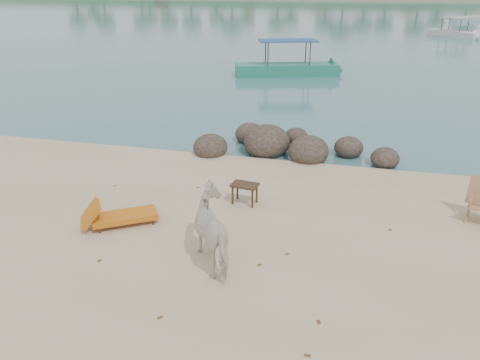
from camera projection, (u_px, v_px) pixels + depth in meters
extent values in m
plane|color=#376A6E|center=(350.00, 8.00, 89.35)|extent=(400.00, 400.00, 0.00)
ellipsoid|color=#302620|center=(210.00, 148.00, 14.97)|extent=(1.09, 1.20, 0.82)
ellipsoid|color=#302620|center=(267.00, 143.00, 15.18)|extent=(1.49, 1.64, 1.12)
ellipsoid|color=#302620|center=(308.00, 152.00, 14.53)|extent=(1.26, 1.38, 0.94)
ellipsoid|color=#302620|center=(349.00, 148.00, 15.00)|extent=(0.93, 1.02, 0.70)
ellipsoid|color=#302620|center=(385.00, 159.00, 14.14)|extent=(0.86, 0.95, 0.65)
ellipsoid|color=#302620|center=(250.00, 135.00, 16.29)|extent=(1.00, 1.10, 0.75)
ellipsoid|color=#302620|center=(296.00, 137.00, 16.12)|extent=(0.80, 0.88, 0.60)
imported|color=silver|center=(218.00, 232.00, 8.96)|extent=(1.67, 1.83, 1.45)
plane|color=brown|center=(160.00, 319.00, 7.74)|extent=(0.14, 0.14, 0.00)
plane|color=brown|center=(100.00, 262.00, 9.29)|extent=(0.11, 0.11, 0.00)
plane|color=brown|center=(287.00, 255.00, 9.51)|extent=(0.14, 0.14, 0.00)
plane|color=brown|center=(259.00, 266.00, 9.15)|extent=(0.14, 0.14, 0.00)
plane|color=brown|center=(318.00, 323.00, 7.63)|extent=(0.12, 0.12, 0.00)
plane|color=brown|center=(390.00, 231.00, 10.42)|extent=(0.13, 0.13, 0.00)
plane|color=brown|center=(115.00, 187.00, 12.63)|extent=(0.14, 0.14, 0.00)
plane|color=brown|center=(198.00, 188.00, 12.53)|extent=(0.11, 0.11, 0.00)
plane|color=brown|center=(307.00, 357.00, 6.96)|extent=(0.10, 0.10, 0.00)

